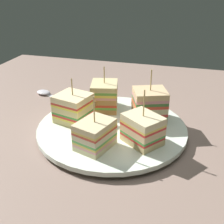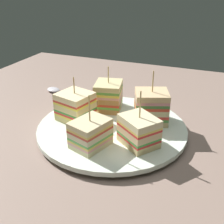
# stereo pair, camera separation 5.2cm
# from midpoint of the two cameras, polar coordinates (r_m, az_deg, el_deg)

# --- Properties ---
(ground_plane) EXTENTS (0.96, 0.99, 0.02)m
(ground_plane) POSITION_cam_midpoint_polar(r_m,az_deg,el_deg) (0.56, -2.67, -5.08)
(ground_plane) COLOR gray
(plate) EXTENTS (0.29, 0.29, 0.02)m
(plate) POSITION_cam_midpoint_polar(r_m,az_deg,el_deg) (0.55, -2.71, -3.43)
(plate) COLOR white
(plate) RESTS_ON ground_plane
(sandwich_wedge_0) EXTENTS (0.07, 0.08, 0.09)m
(sandwich_wedge_0) POSITION_cam_midpoint_polar(r_m,az_deg,el_deg) (0.57, -10.27, 0.88)
(sandwich_wedge_0) COLOR #DBC57D
(sandwich_wedge_0) RESTS_ON plate
(sandwich_wedge_1) EXTENTS (0.08, 0.07, 0.09)m
(sandwich_wedge_1) POSITION_cam_midpoint_polar(r_m,az_deg,el_deg) (0.48, -6.61, -4.65)
(sandwich_wedge_1) COLOR beige
(sandwich_wedge_1) RESTS_ON plate
(sandwich_wedge_2) EXTENTS (0.08, 0.08, 0.10)m
(sandwich_wedge_2) POSITION_cam_midpoint_polar(r_m,az_deg,el_deg) (0.49, 3.11, -3.60)
(sandwich_wedge_2) COLOR #DCBE7F
(sandwich_wedge_2) RESTS_ON plate
(sandwich_wedge_3) EXTENTS (0.08, 0.08, 0.11)m
(sandwich_wedge_3) POSITION_cam_midpoint_polar(r_m,az_deg,el_deg) (0.56, 4.92, 1.34)
(sandwich_wedge_3) COLOR #D5C188
(sandwich_wedge_3) RESTS_ON plate
(sandwich_wedge_4) EXTENTS (0.07, 0.07, 0.10)m
(sandwich_wedge_4) POSITION_cam_midpoint_polar(r_m,az_deg,el_deg) (0.61, -4.01, 3.17)
(sandwich_wedge_4) COLOR #E1BE8A
(sandwich_wedge_4) RESTS_ON plate
(spoon) EXTENTS (0.07, 0.16, 0.01)m
(spoon) POSITION_cam_midpoint_polar(r_m,az_deg,el_deg) (0.75, -14.56, 3.45)
(spoon) COLOR silver
(spoon) RESTS_ON ground_plane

